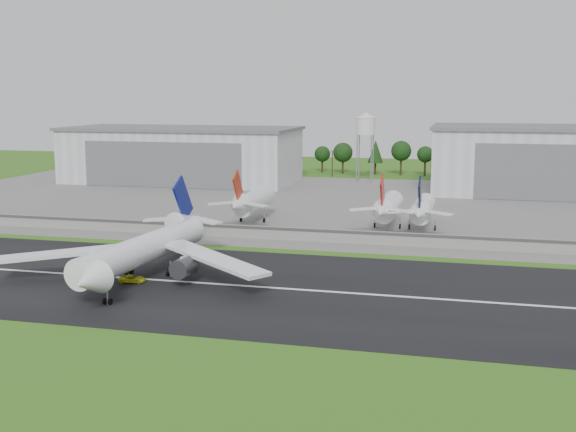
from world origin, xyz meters
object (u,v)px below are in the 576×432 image
(main_airliner, at_px, (143,256))
(ground_vehicle, at_px, (132,279))
(parked_jet_red_a, at_px, (251,202))
(parked_jet_red_b, at_px, (387,207))
(parked_jet_navy, at_px, (422,209))

(main_airliner, height_order, ground_vehicle, main_airliner)
(ground_vehicle, xyz_separation_m, parked_jet_red_a, (3.02, 69.59, 5.51))
(parked_jet_red_a, distance_m, parked_jet_red_b, 39.09)
(parked_jet_red_b, bearing_deg, parked_jet_red_a, 179.99)
(parked_jet_red_a, bearing_deg, ground_vehicle, -92.48)
(ground_vehicle, relative_size, parked_jet_red_a, 0.17)
(main_airliner, relative_size, parked_jet_red_a, 1.89)
(parked_jet_red_b, bearing_deg, parked_jet_navy, -0.21)
(parked_jet_navy, bearing_deg, parked_jet_red_a, 179.95)
(main_airliner, xyz_separation_m, parked_jet_red_a, (1.83, 67.02, 1.45))
(main_airliner, relative_size, ground_vehicle, 11.17)
(main_airliner, bearing_deg, parked_jet_red_a, -86.97)
(ground_vehicle, distance_m, parked_jet_navy, 86.79)
(parked_jet_red_b, bearing_deg, main_airliner, -121.42)
(main_airliner, relative_size, parked_jet_navy, 1.89)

